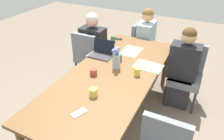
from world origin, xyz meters
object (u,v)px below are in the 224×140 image
object	(u,v)px
coffee_mug_near_right	(113,39)
phone_silver	(79,113)
person_far_left_far	(94,52)
dining_table	(112,78)
coffee_mug_centre_right	(93,92)
chair_near_left_mid	(187,72)
laptop_far_left_far	(102,53)
coffee_mug_centre_left	(94,72)
phone_black	(117,39)
chair_head_right_left_near	(142,45)
flower_vase	(116,59)
coffee_mug_far_left	(119,58)
coffee_mug_near_left	(137,72)
chair_far_left_far	(88,55)
person_head_right_left_near	(145,46)
person_near_left_mid	(182,72)

from	to	relation	value
coffee_mug_near_right	phone_silver	distance (m)	1.67
person_far_left_far	dining_table	bearing A→B (deg)	-137.31
coffee_mug_centre_right	phone_silver	bearing A→B (deg)	-177.76
chair_near_left_mid	coffee_mug_centre_right	xyz separation A→B (m)	(-1.35, 0.76, 0.30)
laptop_far_left_far	coffee_mug_centre_left	bearing A→B (deg)	-162.97
coffee_mug_centre_left	coffee_mug_centre_right	size ratio (longest dim) A/B	0.97
phone_silver	laptop_far_left_far	bearing A→B (deg)	-139.21
laptop_far_left_far	phone_black	bearing A→B (deg)	4.65
coffee_mug_near_right	coffee_mug_centre_left	xyz separation A→B (m)	(-0.98, -0.21, -0.01)
dining_table	coffee_mug_centre_left	world-z (taller)	coffee_mug_centre_left
chair_head_right_left_near	phone_black	size ratio (longest dim) A/B	6.00
flower_vase	coffee_mug_far_left	xyz separation A→B (m)	(0.19, 0.05, -0.09)
coffee_mug_near_left	coffee_mug_near_right	world-z (taller)	coffee_mug_near_right
chair_near_left_mid	flower_vase	size ratio (longest dim) A/B	3.05
coffee_mug_centre_right	coffee_mug_centre_left	bearing A→B (deg)	30.31
dining_table	coffee_mug_centre_right	xyz separation A→B (m)	(-0.47, -0.02, 0.11)
phone_black	phone_silver	size ratio (longest dim) A/B	1.00
coffee_mug_far_left	phone_silver	world-z (taller)	coffee_mug_far_left
coffee_mug_centre_left	coffee_mug_far_left	distance (m)	0.47
chair_head_right_left_near	chair_far_left_far	world-z (taller)	same
person_head_right_left_near	laptop_far_left_far	size ratio (longest dim) A/B	3.73
flower_vase	laptop_far_left_far	distance (m)	0.41
dining_table	chair_head_right_left_near	world-z (taller)	chair_head_right_left_near
person_head_right_left_near	coffee_mug_near_left	bearing A→B (deg)	-166.42
person_near_left_mid	coffee_mug_centre_left	xyz separation A→B (m)	(-0.93, 0.91, 0.27)
laptop_far_left_far	phone_black	size ratio (longest dim) A/B	2.13
chair_head_right_left_near	flower_vase	world-z (taller)	flower_vase
dining_table	person_head_right_left_near	xyz separation A→B (m)	(1.43, 0.04, -0.16)
coffee_mug_near_left	phone_black	world-z (taller)	coffee_mug_near_left
laptop_far_left_far	coffee_mug_near_left	bearing A→B (deg)	-113.28
phone_black	chair_head_right_left_near	bearing A→B (deg)	-129.46
person_head_right_left_near	phone_silver	xyz separation A→B (m)	(-2.19, -0.07, 0.23)
person_near_left_mid	coffee_mug_far_left	world-z (taller)	person_near_left_mid
chair_far_left_far	laptop_far_left_far	bearing A→B (deg)	-127.98
chair_head_right_left_near	person_far_left_far	size ratio (longest dim) A/B	0.75
laptop_far_left_far	coffee_mug_near_right	bearing A→B (deg)	7.31
coffee_mug_near_right	phone_black	size ratio (longest dim) A/B	0.70
chair_near_left_mid	laptop_far_left_far	bearing A→B (deg)	114.66
chair_far_left_far	person_far_left_far	bearing A→B (deg)	-38.76
dining_table	laptop_far_left_far	world-z (taller)	laptop_far_left_far
person_near_left_mid	person_far_left_far	distance (m)	1.46
coffee_mug_far_left	phone_silver	size ratio (longest dim) A/B	0.60
phone_black	coffee_mug_centre_left	bearing A→B (deg)	89.43
person_head_right_left_near	phone_silver	size ratio (longest dim) A/B	7.97
coffee_mug_centre_right	phone_black	bearing A→B (deg)	15.46
chair_head_right_left_near	phone_black	xyz separation A→B (m)	(-0.50, 0.27, 0.26)
person_head_right_left_near	chair_near_left_mid	distance (m)	0.99
person_far_left_far	phone_black	xyz separation A→B (m)	(0.19, -0.35, 0.23)
coffee_mug_near_left	coffee_mug_near_right	xyz separation A→B (m)	(0.76, 0.68, 0.00)
coffee_mug_near_right	phone_silver	bearing A→B (deg)	-165.16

